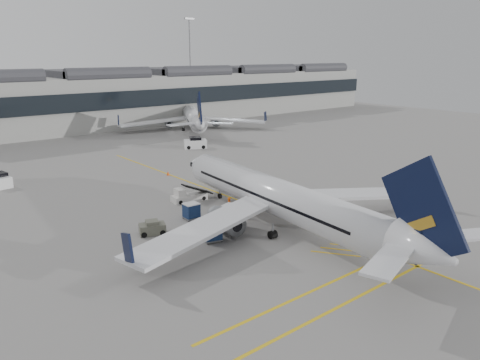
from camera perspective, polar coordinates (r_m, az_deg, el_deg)
ground at (r=39.45m, az=-3.07°, el=-8.39°), size 220.00×220.00×0.00m
apron_markings at (r=52.60m, az=-0.77°, el=-2.26°), size 0.25×60.00×0.01m
airliner_main at (r=43.21m, az=5.11°, el=-2.34°), size 32.72×35.91×9.55m
airliner_far at (r=101.36m, az=-5.80°, el=7.66°), size 28.27×31.19×9.14m
belt_loader at (r=51.97m, az=-6.31°, el=-1.93°), size 4.80×1.98×1.93m
baggage_cart_a at (r=46.22m, az=-5.95°, el=-3.72°), size 1.56×1.30×1.60m
baggage_cart_b at (r=43.84m, az=-1.19°, el=-4.37°), size 2.35×2.13×2.05m
baggage_cart_c at (r=43.63m, az=-2.25°, el=-4.66°), size 1.92×1.67×1.80m
baggage_cart_d at (r=40.73m, az=-3.39°, el=-6.28°), size 1.86×1.67×1.65m
ramp_agent_a at (r=46.95m, az=-1.29°, el=-3.23°), size 0.71×0.82×1.89m
ramp_agent_b at (r=46.55m, az=-0.20°, el=-3.53°), size 0.83×0.65×1.67m
pushback_tug at (r=43.02m, az=-10.64°, el=-5.78°), size 2.63×2.10×1.28m
safety_cone_nose at (r=63.30m, az=-8.77°, el=0.83°), size 0.41×0.41×0.57m
safety_cone_engine at (r=48.42m, az=6.37°, el=-3.59°), size 0.39×0.39×0.54m
service_van_right at (r=80.98m, az=-5.46°, el=4.49°), size 4.23×3.41×1.95m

